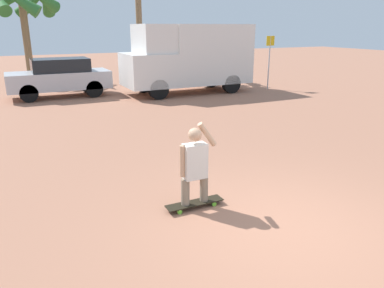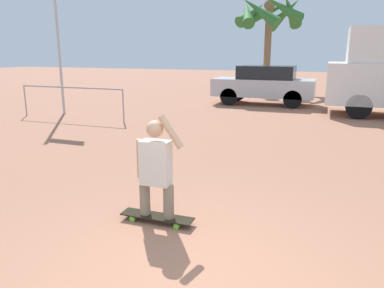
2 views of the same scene
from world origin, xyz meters
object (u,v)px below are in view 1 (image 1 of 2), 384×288
Objects in this scene: parked_car_silver at (60,77)px; camper_van at (190,56)px; palm_tree_center_background at (22,1)px; skateboard at (195,203)px; street_sign at (269,55)px; person_skateboarder at (195,163)px.

camper_van is at bearing -14.69° from parked_car_silver.
palm_tree_center_background is at bearing 98.24° from parked_car_silver.
street_sign is at bearing 47.71° from skateboard.
parked_car_silver is 9.56m from street_sign.
parked_car_silver is (-0.55, 11.79, 0.06)m from person_skateboarder.
parked_car_silver reaches higher than skateboard.
camper_van is at bearing 64.67° from skateboard.
street_sign is (8.71, 9.58, 1.51)m from skateboard.
person_skateboarder is (-0.00, 0.00, 0.72)m from skateboard.
street_sign is (10.09, -7.89, -2.55)m from palm_tree_center_background.
palm_tree_center_background is (-6.28, 7.10, 2.50)m from camper_van.
person_skateboarder is 11.81m from parked_car_silver.
camper_van is 1.37× the size of parked_car_silver.
camper_van reaches higher than person_skateboarder.
person_skateboarder is at bearing 180.00° from skateboard.
skateboard is at bearing -87.31° from parked_car_silver.
skateboard is 0.24× the size of parked_car_silver.
person_skateboarder is 0.24× the size of camper_van.
skateboard is 17.98m from palm_tree_center_background.
skateboard is 11.57m from camper_van.
palm_tree_center_background is at bearing 94.50° from skateboard.
palm_tree_center_background is at bearing 94.50° from person_skateboarder.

